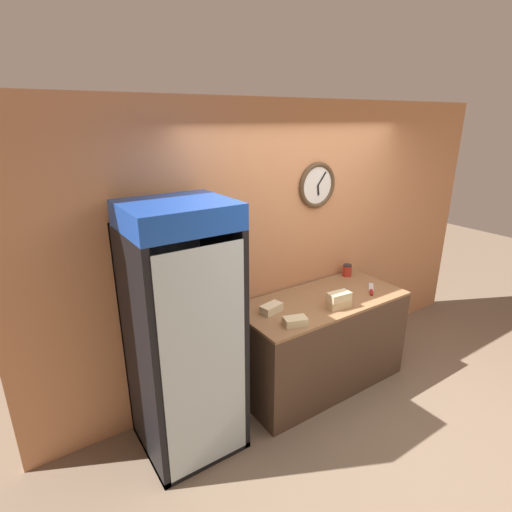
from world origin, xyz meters
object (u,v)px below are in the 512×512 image
Objects in this scene: sandwich_stack_middle at (339,296)px; condiment_jar at (347,270)px; sandwich_flat_right at (295,321)px; chefs_knife at (371,290)px; beverage_cooler at (180,319)px; sandwich_flat_left at (271,308)px; sandwich_stack_bottom at (338,304)px.

sandwich_stack_middle is 0.79m from condiment_jar.
sandwich_flat_right is 1.06m from chefs_knife.
chefs_knife is (1.93, -0.20, -0.18)m from beverage_cooler.
sandwich_flat_right is (0.03, -0.30, -0.00)m from sandwich_flat_left.
sandwich_flat_left is 1.10m from chefs_knife.
sandwich_flat_right is at bearing -84.41° from sandwich_flat_left.
sandwich_stack_bottom is 1.02× the size of sandwich_flat_left.
sandwich_flat_left is at bearing 154.56° from sandwich_stack_middle.
condiment_jar reaches higher than chefs_knife.
chefs_knife is at bearing 7.82° from sandwich_stack_middle.
sandwich_flat_left reaches higher than chefs_knife.
sandwich_stack_bottom is at bearing -172.18° from chefs_knife.
beverage_cooler reaches higher than sandwich_flat_left.
sandwich_stack_middle reaches higher than sandwich_flat_right.
beverage_cooler is 2.04m from condiment_jar.
sandwich_stack_middle is at bearing 3.55° from sandwich_flat_right.
beverage_cooler is 1.44m from sandwich_stack_bottom.
beverage_cooler reaches higher than sandwich_stack_middle.
sandwich_flat_right is (-0.53, -0.03, -0.00)m from sandwich_stack_bottom.
chefs_knife is (0.53, 0.07, -0.03)m from sandwich_stack_bottom.
sandwich_flat_left is (0.85, -0.01, -0.15)m from beverage_cooler.
beverage_cooler reaches higher than sandwich_flat_right.
chefs_knife is at bearing -10.06° from sandwich_flat_left.
sandwich_flat_left is 1.20m from condiment_jar.
condiment_jar is (1.17, 0.23, 0.03)m from sandwich_flat_left.
beverage_cooler is 8.97× the size of sandwich_stack_bottom.
beverage_cooler is 7.73× the size of chefs_knife.
sandwich_flat_left is at bearing 169.94° from chefs_knife.
sandwich_stack_middle reaches higher than sandwich_flat_left.
sandwich_stack_middle is 1.00× the size of sandwich_flat_left.
sandwich_stack_middle is 0.53m from sandwich_flat_right.
sandwich_stack_bottom and sandwich_flat_left have the same top height.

